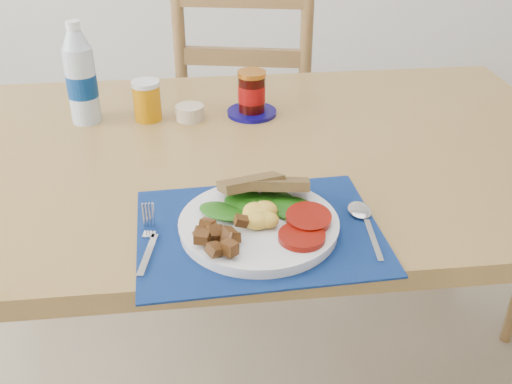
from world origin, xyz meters
TOP-DOWN VIEW (x-y plane):
  - table at (0.00, 0.20)m, footprint 1.40×0.90m
  - chair_far at (0.04, 0.93)m, footprint 0.52×0.50m
  - placemat at (-0.05, -0.12)m, footprint 0.42×0.33m
  - breakfast_plate at (-0.06, -0.12)m, footprint 0.26×0.26m
  - fork at (-0.23, -0.14)m, footprint 0.03×0.16m
  - spoon at (0.13, -0.11)m, footprint 0.04×0.17m
  - water_bottle at (-0.39, 0.38)m, footprint 0.07×0.07m
  - juice_glass at (-0.25, 0.38)m, footprint 0.06×0.06m
  - ramekin at (-0.16, 0.36)m, footprint 0.07×0.07m
  - jam_on_saucer at (-0.01, 0.38)m, footprint 0.12×0.12m

SIDE VIEW (x-z plane):
  - chair_far at x=0.04m, z-range 0.00..1.19m
  - table at x=0.00m, z-range 0.29..1.04m
  - placemat at x=-0.05m, z-range 0.75..0.75m
  - fork at x=-0.23m, z-range 0.75..0.76m
  - spoon at x=0.13m, z-range 0.75..0.76m
  - ramekin at x=-0.16m, z-range 0.75..0.78m
  - breakfast_plate at x=-0.06m, z-range 0.74..0.80m
  - juice_glass at x=-0.25m, z-range 0.75..0.84m
  - jam_on_saucer at x=-0.01m, z-range 0.74..0.85m
  - water_bottle at x=-0.39m, z-range 0.74..0.97m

